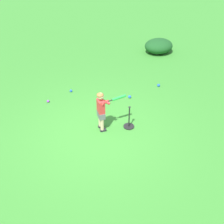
# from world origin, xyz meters

# --- Properties ---
(ground_plane) EXTENTS (40.00, 40.00, 0.00)m
(ground_plane) POSITION_xyz_m (0.00, 0.00, 0.00)
(ground_plane) COLOR #38842D
(child_batter) EXTENTS (0.33, 0.77, 1.08)m
(child_batter) POSITION_xyz_m (-0.18, 0.23, 0.65)
(child_batter) COLOR #232328
(child_batter) RESTS_ON ground
(play_ball_midfield) EXTENTS (0.09, 0.09, 0.09)m
(play_ball_midfield) POSITION_xyz_m (-1.49, 2.71, 0.05)
(play_ball_midfield) COLOR blue
(play_ball_midfield) RESTS_ON ground
(play_ball_far_right) EXTENTS (0.08, 0.08, 0.08)m
(play_ball_far_right) POSITION_xyz_m (-2.30, 0.04, 0.04)
(play_ball_far_right) COLOR blue
(play_ball_far_right) RESTS_ON ground
(play_ball_by_bucket) EXTENTS (0.08, 0.08, 0.08)m
(play_ball_by_bucket) POSITION_xyz_m (-2.00, -0.75, 0.04)
(play_ball_by_bucket) COLOR purple
(play_ball_by_bucket) RESTS_ON ground
(play_ball_behind_batter) EXTENTS (0.09, 0.09, 0.09)m
(play_ball_behind_batter) POSITION_xyz_m (-1.24, 1.55, 0.04)
(play_ball_behind_batter) COLOR blue
(play_ball_behind_batter) RESTS_ON ground
(batting_tee) EXTENTS (0.28, 0.28, 0.62)m
(batting_tee) POSITION_xyz_m (0.02, 0.88, 0.10)
(batting_tee) COLOR black
(batting_tee) RESTS_ON ground
(shrub_left_background) EXTENTS (0.98, 1.12, 0.55)m
(shrub_left_background) POSITION_xyz_m (-3.86, 4.13, 0.27)
(shrub_left_background) COLOR #194C1E
(shrub_left_background) RESTS_ON ground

